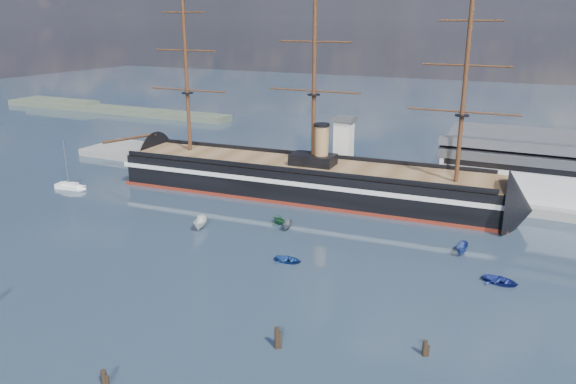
% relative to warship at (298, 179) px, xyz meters
% --- Properties ---
extents(ground, '(600.00, 600.00, 0.00)m').
position_rel_warship_xyz_m(ground, '(3.27, -20.00, -4.04)').
color(ground, '#2A3646').
rests_on(ground, ground).
extents(quay, '(180.00, 18.00, 2.00)m').
position_rel_warship_xyz_m(quay, '(13.27, 16.00, -4.04)').
color(quay, slate).
rests_on(quay, ground).
extents(quay_tower, '(5.00, 5.00, 15.00)m').
position_rel_warship_xyz_m(quay_tower, '(6.27, 13.00, 5.72)').
color(quay_tower, silver).
rests_on(quay_tower, ground).
extents(shoreline, '(120.00, 10.00, 4.00)m').
position_rel_warship_xyz_m(shoreline, '(-135.96, 75.00, -2.59)').
color(shoreline, '#3F4C38').
rests_on(shoreline, ground).
extents(warship, '(113.34, 21.62, 53.94)m').
position_rel_warship_xyz_m(warship, '(0.00, 0.00, 0.00)').
color(warship, black).
rests_on(warship, ground).
extents(sailboat, '(7.71, 3.33, 11.93)m').
position_rel_warship_xyz_m(sailboat, '(-52.08, -19.93, -3.28)').
color(sailboat, white).
rests_on(sailboat, ground).
extents(motorboat_a, '(7.10, 4.73, 2.67)m').
position_rel_warship_xyz_m(motorboat_a, '(-8.07, -28.52, -4.04)').
color(motorboat_a, white).
rests_on(motorboat_a, ground).
extents(motorboat_b, '(1.36, 3.08, 1.41)m').
position_rel_warship_xyz_m(motorboat_b, '(14.55, -35.39, -4.04)').
color(motorboat_b, navy).
rests_on(motorboat_b, ground).
extents(motorboat_c, '(5.20, 2.87, 1.97)m').
position_rel_warship_xyz_m(motorboat_c, '(7.55, -21.25, -4.04)').
color(motorboat_c, slate).
rests_on(motorboat_c, ground).
extents(motorboat_d, '(5.26, 6.82, 2.30)m').
position_rel_warship_xyz_m(motorboat_d, '(4.69, -19.32, -4.04)').
color(motorboat_d, '#215A35').
rests_on(motorboat_d, ground).
extents(motorboat_e, '(2.05, 3.64, 1.60)m').
position_rel_warship_xyz_m(motorboat_e, '(48.15, -28.16, -4.04)').
color(motorboat_e, navy).
rests_on(motorboat_e, ground).
extents(motorboat_f, '(5.62, 2.07, 2.25)m').
position_rel_warship_xyz_m(motorboat_f, '(40.70, -18.70, -4.04)').
color(motorboat_f, navy).
rests_on(motorboat_f, ground).
extents(piling_near_right, '(0.64, 0.64, 3.63)m').
position_rel_warship_xyz_m(piling_near_right, '(24.72, -59.51, -4.04)').
color(piling_near_right, black).
rests_on(piling_near_right, ground).
extents(piling_far_right, '(0.64, 0.64, 2.77)m').
position_rel_warship_xyz_m(piling_far_right, '(41.88, -53.03, -4.04)').
color(piling_far_right, black).
rests_on(piling_far_right, ground).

